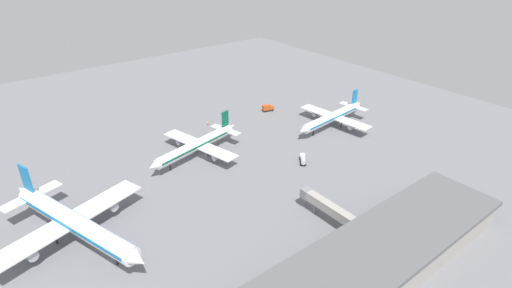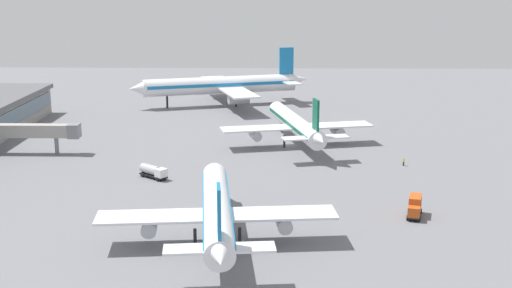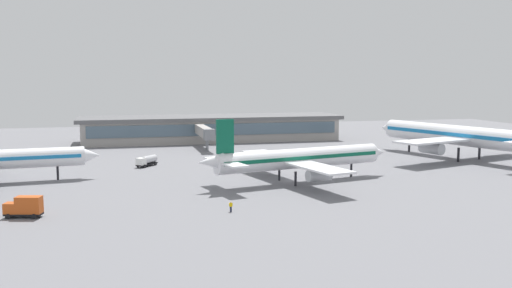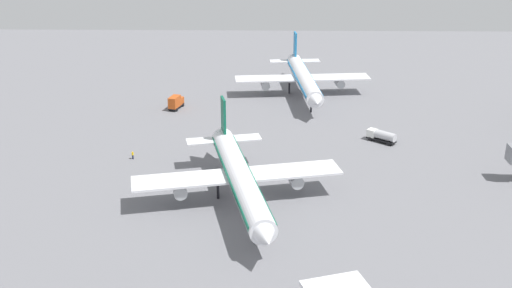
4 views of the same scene
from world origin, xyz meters
The scene contains 9 objects.
ground centered at (0.00, 0.00, 0.00)m, with size 288.00×288.00×0.00m, color slate.
terminal_building centered at (2.61, -77.94, 4.27)m, with size 87.28×21.36×8.38m.
airplane_at_gate centered at (59.57, -11.95, 4.83)m, with size 43.67×35.17×13.28m.
airplane_taxiing centered at (-52.88, -18.91, 6.23)m, with size 45.04×54.90×17.15m.
airplane_distant centered at (-1.59, 1.71, 4.90)m, with size 43.88×35.73×13.49m.
catering_truck centered at (48.31, 19.44, 1.70)m, with size 5.90×3.35×3.30m.
fuel_truck centered at (27.16, -26.88, 1.39)m, with size 5.49×6.06×2.50m.
ground_crew_worker centered at (16.93, 23.56, 0.85)m, with size 0.58×0.39×1.67m.
jet_bridge centered at (8.42, -57.13, 5.14)m, with size 3.12×22.89×6.74m.
Camera 1 is at (-67.72, -119.32, 76.47)m, focal length 28.30 mm.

